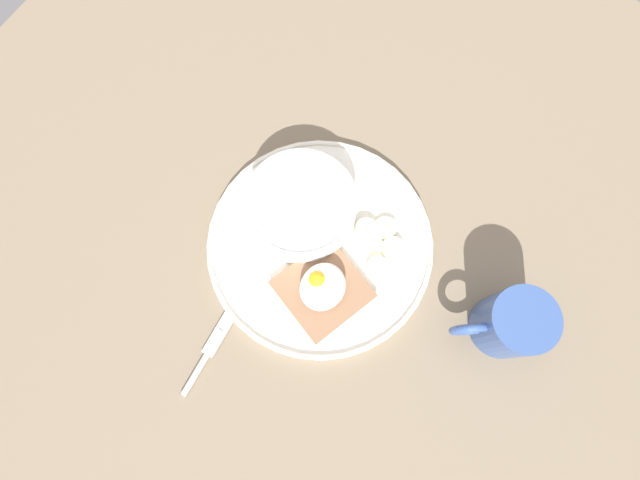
{
  "coord_description": "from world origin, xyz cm",
  "views": [
    {
      "loc": [
        14.28,
        9.25,
        66.93
      ],
      "look_at": [
        0.0,
        0.0,
        5.0
      ],
      "focal_mm": 28.0,
      "sensor_mm": 36.0,
      "label": 1
    }
  ],
  "objects_px": {
    "coffee_mug": "(511,323)",
    "toast_slice": "(323,289)",
    "oatmeal_bowl": "(301,207)",
    "banana_slice_back": "(393,248)",
    "poached_egg": "(322,286)",
    "banana_slice_right": "(385,228)",
    "banana_slice_front": "(366,230)",
    "banana_slice_left": "(377,266)",
    "knife": "(209,350)"
  },
  "relations": [
    {
      "from": "poached_egg",
      "to": "coffee_mug",
      "type": "distance_m",
      "value": 0.23
    },
    {
      "from": "oatmeal_bowl",
      "to": "toast_slice",
      "type": "bearing_deg",
      "value": 47.83
    },
    {
      "from": "banana_slice_front",
      "to": "banana_slice_right",
      "type": "bearing_deg",
      "value": 131.65
    },
    {
      "from": "toast_slice",
      "to": "banana_slice_left",
      "type": "bearing_deg",
      "value": 146.41
    },
    {
      "from": "banana_slice_left",
      "to": "banana_slice_back",
      "type": "height_order",
      "value": "banana_slice_back"
    },
    {
      "from": "banana_slice_right",
      "to": "knife",
      "type": "height_order",
      "value": "banana_slice_right"
    },
    {
      "from": "oatmeal_bowl",
      "to": "knife",
      "type": "height_order",
      "value": "oatmeal_bowl"
    },
    {
      "from": "toast_slice",
      "to": "coffee_mug",
      "type": "xyz_separation_m",
      "value": [
        -0.08,
        0.21,
        0.03
      ]
    },
    {
      "from": "banana_slice_back",
      "to": "knife",
      "type": "bearing_deg",
      "value": -27.97
    },
    {
      "from": "toast_slice",
      "to": "banana_slice_back",
      "type": "xyz_separation_m",
      "value": [
        -0.1,
        0.05,
        -0.0
      ]
    },
    {
      "from": "banana_slice_right",
      "to": "coffee_mug",
      "type": "distance_m",
      "value": 0.19
    },
    {
      "from": "poached_egg",
      "to": "banana_slice_front",
      "type": "xyz_separation_m",
      "value": [
        -0.1,
        0.01,
        -0.02
      ]
    },
    {
      "from": "poached_egg",
      "to": "banana_slice_back",
      "type": "distance_m",
      "value": 0.11
    },
    {
      "from": "poached_egg",
      "to": "banana_slice_right",
      "type": "height_order",
      "value": "poached_egg"
    },
    {
      "from": "toast_slice",
      "to": "poached_egg",
      "type": "xyz_separation_m",
      "value": [
        -0.0,
        -0.0,
        0.02
      ]
    },
    {
      "from": "poached_egg",
      "to": "knife",
      "type": "xyz_separation_m",
      "value": [
        0.14,
        -0.08,
        -0.03
      ]
    },
    {
      "from": "banana_slice_front",
      "to": "coffee_mug",
      "type": "distance_m",
      "value": 0.21
    },
    {
      "from": "coffee_mug",
      "to": "knife",
      "type": "distance_m",
      "value": 0.37
    },
    {
      "from": "knife",
      "to": "banana_slice_left",
      "type": "bearing_deg",
      "value": 149.38
    },
    {
      "from": "banana_slice_left",
      "to": "knife",
      "type": "relative_size",
      "value": 0.3
    },
    {
      "from": "poached_egg",
      "to": "coffee_mug",
      "type": "xyz_separation_m",
      "value": [
        -0.08,
        0.22,
        0.01
      ]
    },
    {
      "from": "banana_slice_left",
      "to": "coffee_mug",
      "type": "bearing_deg",
      "value": 96.34
    },
    {
      "from": "oatmeal_bowl",
      "to": "toast_slice",
      "type": "xyz_separation_m",
      "value": [
        0.07,
        0.08,
        -0.02
      ]
    },
    {
      "from": "banana_slice_front",
      "to": "banana_slice_left",
      "type": "bearing_deg",
      "value": 48.21
    },
    {
      "from": "poached_egg",
      "to": "banana_slice_front",
      "type": "bearing_deg",
      "value": 175.98
    },
    {
      "from": "oatmeal_bowl",
      "to": "banana_slice_right",
      "type": "distance_m",
      "value": 0.12
    },
    {
      "from": "coffee_mug",
      "to": "poached_egg",
      "type": "bearing_deg",
      "value": -68.89
    },
    {
      "from": "oatmeal_bowl",
      "to": "banana_slice_back",
      "type": "bearing_deg",
      "value": 100.6
    },
    {
      "from": "oatmeal_bowl",
      "to": "banana_slice_right",
      "type": "xyz_separation_m",
      "value": [
        -0.04,
        0.11,
        -0.02
      ]
    },
    {
      "from": "banana_slice_front",
      "to": "coffee_mug",
      "type": "xyz_separation_m",
      "value": [
        0.01,
        0.21,
        0.03
      ]
    },
    {
      "from": "banana_slice_front",
      "to": "banana_slice_back",
      "type": "distance_m",
      "value": 0.04
    },
    {
      "from": "banana_slice_left",
      "to": "banana_slice_right",
      "type": "xyz_separation_m",
      "value": [
        -0.05,
        -0.02,
        0.0
      ]
    },
    {
      "from": "knife",
      "to": "oatmeal_bowl",
      "type": "bearing_deg",
      "value": -179.74
    },
    {
      "from": "toast_slice",
      "to": "coffee_mug",
      "type": "bearing_deg",
      "value": 111.25
    },
    {
      "from": "coffee_mug",
      "to": "banana_slice_front",
      "type": "bearing_deg",
      "value": -93.82
    },
    {
      "from": "banana_slice_front",
      "to": "banana_slice_back",
      "type": "height_order",
      "value": "banana_slice_front"
    },
    {
      "from": "toast_slice",
      "to": "banana_slice_right",
      "type": "distance_m",
      "value": 0.12
    },
    {
      "from": "coffee_mug",
      "to": "toast_slice",
      "type": "bearing_deg",
      "value": -68.75
    },
    {
      "from": "oatmeal_bowl",
      "to": "banana_slice_back",
      "type": "distance_m",
      "value": 0.13
    },
    {
      "from": "oatmeal_bowl",
      "to": "banana_slice_back",
      "type": "relative_size",
      "value": 4.34
    },
    {
      "from": "banana_slice_right",
      "to": "banana_slice_front",
      "type": "bearing_deg",
      "value": -48.35
    },
    {
      "from": "toast_slice",
      "to": "banana_slice_back",
      "type": "distance_m",
      "value": 0.11
    },
    {
      "from": "poached_egg",
      "to": "toast_slice",
      "type": "bearing_deg",
      "value": 76.99
    },
    {
      "from": "banana_slice_front",
      "to": "poached_egg",
      "type": "bearing_deg",
      "value": -4.02
    },
    {
      "from": "oatmeal_bowl",
      "to": "banana_slice_right",
      "type": "relative_size",
      "value": 3.8
    },
    {
      "from": "oatmeal_bowl",
      "to": "poached_egg",
      "type": "distance_m",
      "value": 0.11
    },
    {
      "from": "banana_slice_back",
      "to": "poached_egg",
      "type": "bearing_deg",
      "value": -26.63
    },
    {
      "from": "oatmeal_bowl",
      "to": "banana_slice_left",
      "type": "xyz_separation_m",
      "value": [
        0.01,
        0.12,
        -0.02
      ]
    },
    {
      "from": "poached_egg",
      "to": "banana_slice_left",
      "type": "height_order",
      "value": "poached_egg"
    },
    {
      "from": "banana_slice_left",
      "to": "banana_slice_front",
      "type": "bearing_deg",
      "value": -131.79
    }
  ]
}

